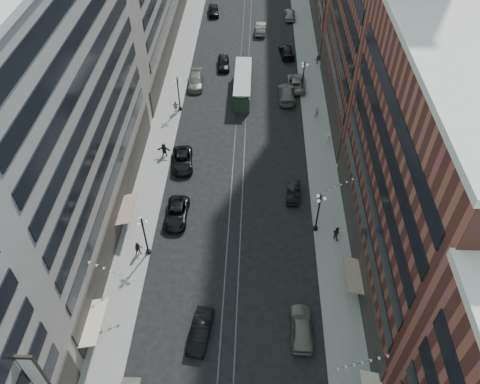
# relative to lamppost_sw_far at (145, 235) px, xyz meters

# --- Properties ---
(ground) EXTENTS (220.00, 220.00, 0.00)m
(ground) POSITION_rel_lamppost_sw_far_xyz_m (9.20, 32.00, -3.10)
(ground) COLOR black
(ground) RESTS_ON ground
(sidewalk_west) EXTENTS (4.00, 180.00, 0.15)m
(sidewalk_west) POSITION_rel_lamppost_sw_far_xyz_m (-1.80, 42.00, -3.02)
(sidewalk_west) COLOR gray
(sidewalk_west) RESTS_ON ground
(sidewalk_east) EXTENTS (4.00, 180.00, 0.15)m
(sidewalk_east) POSITION_rel_lamppost_sw_far_xyz_m (20.20, 42.00, -3.02)
(sidewalk_east) COLOR gray
(sidewalk_east) RESTS_ON ground
(rail_west) EXTENTS (0.12, 180.00, 0.02)m
(rail_west) POSITION_rel_lamppost_sw_far_xyz_m (8.50, 42.00, -3.09)
(rail_west) COLOR #2D2D33
(rail_west) RESTS_ON ground
(rail_east) EXTENTS (0.12, 180.00, 0.02)m
(rail_east) POSITION_rel_lamppost_sw_far_xyz_m (9.90, 42.00, -3.09)
(rail_east) COLOR #2D2D33
(rail_east) RESTS_ON ground
(building_west_mid) EXTENTS (8.00, 36.00, 28.00)m
(building_west_mid) POSITION_rel_lamppost_sw_far_xyz_m (-7.80, 5.00, 10.90)
(building_west_mid) COLOR gray
(building_west_mid) RESTS_ON ground
(building_east_mid) EXTENTS (8.00, 30.00, 24.00)m
(building_east_mid) POSITION_rel_lamppost_sw_far_xyz_m (26.20, -0.00, 8.90)
(building_east_mid) COLOR brown
(building_east_mid) RESTS_ON ground
(lamppost_sw_far) EXTENTS (1.03, 1.14, 5.52)m
(lamppost_sw_far) POSITION_rel_lamppost_sw_far_xyz_m (0.00, 0.00, 0.00)
(lamppost_sw_far) COLOR black
(lamppost_sw_far) RESTS_ON sidewalk_west
(lamppost_sw_mid) EXTENTS (1.03, 1.14, 5.52)m
(lamppost_sw_mid) POSITION_rel_lamppost_sw_far_xyz_m (0.00, 27.00, 0.00)
(lamppost_sw_mid) COLOR black
(lamppost_sw_mid) RESTS_ON sidewalk_west
(lamppost_se_far) EXTENTS (1.03, 1.14, 5.52)m
(lamppost_se_far) POSITION_rel_lamppost_sw_far_xyz_m (18.40, 4.00, 0.00)
(lamppost_se_far) COLOR black
(lamppost_se_far) RESTS_ON sidewalk_east
(lamppost_se_mid) EXTENTS (1.03, 1.14, 5.52)m
(lamppost_se_mid) POSITION_rel_lamppost_sw_far_xyz_m (18.40, 32.00, 0.00)
(lamppost_se_mid) COLOR black
(lamppost_se_mid) RESTS_ON sidewalk_east
(streetcar) EXTENTS (2.52, 11.38, 3.15)m
(streetcar) POSITION_rel_lamppost_sw_far_xyz_m (9.20, 32.03, -1.64)
(streetcar) COLOR #243A27
(streetcar) RESTS_ON ground
(car_2) EXTENTS (2.59, 5.52, 1.53)m
(car_2) POSITION_rel_lamppost_sw_far_xyz_m (2.40, 5.30, -2.33)
(car_2) COLOR black
(car_2) RESTS_ON ground
(car_4) EXTENTS (2.12, 5.19, 1.77)m
(car_4) POSITION_rel_lamppost_sw_far_xyz_m (16.05, -8.80, -2.21)
(car_4) COLOR #626257
(car_4) RESTS_ON ground
(car_5) EXTENTS (2.33, 5.10, 1.62)m
(car_5) POSITION_rel_lamppost_sw_far_xyz_m (6.64, -9.49, -2.29)
(car_5) COLOR black
(car_5) RESTS_ON ground
(pedestrian_2) EXTENTS (0.99, 0.76, 1.80)m
(pedestrian_2) POSITION_rel_lamppost_sw_far_xyz_m (-0.92, -0.25, -2.05)
(pedestrian_2) COLOR black
(pedestrian_2) RESTS_ON sidewalk_west
(car_7) EXTENTS (3.24, 5.87, 1.56)m
(car_7) POSITION_rel_lamppost_sw_far_xyz_m (1.92, 14.65, -2.32)
(car_7) COLOR black
(car_7) RESTS_ON ground
(car_8) EXTENTS (2.67, 5.83, 1.65)m
(car_8) POSITION_rel_lamppost_sw_far_xyz_m (1.62, 33.97, -2.27)
(car_8) COLOR slate
(car_8) RESTS_ON ground
(car_9) EXTENTS (2.58, 5.24, 1.72)m
(car_9) POSITION_rel_lamppost_sw_far_xyz_m (2.40, 60.50, -2.24)
(car_9) COLOR black
(car_9) RESTS_ON ground
(car_10) EXTENTS (1.87, 4.38, 1.40)m
(car_10) POSITION_rel_lamppost_sw_far_xyz_m (16.08, 9.43, -2.39)
(car_10) COLOR black
(car_10) RESTS_ON ground
(car_11) EXTENTS (2.94, 6.09, 1.67)m
(car_11) POSITION_rel_lamppost_sw_far_xyz_m (17.60, 34.03, -2.26)
(car_11) COLOR slate
(car_11) RESTS_ON ground
(car_12) EXTENTS (2.89, 5.68, 1.58)m
(car_12) POSITION_rel_lamppost_sw_far_xyz_m (16.47, 44.27, -2.31)
(car_12) COLOR black
(car_12) RESTS_ON ground
(car_13) EXTENTS (2.33, 4.97, 1.65)m
(car_13) POSITION_rel_lamppost_sw_far_xyz_m (5.70, 39.91, -2.27)
(car_13) COLOR black
(car_13) RESTS_ON ground
(car_14) EXTENTS (2.03, 5.30, 1.72)m
(car_14) POSITION_rel_lamppost_sw_far_xyz_m (11.92, 52.90, -2.23)
(car_14) COLOR #67665C
(car_14) RESTS_ON ground
(pedestrian_5) EXTENTS (1.82, 0.62, 1.94)m
(pedestrian_5) POSITION_rel_lamppost_sw_far_xyz_m (-0.70, 16.31, -1.98)
(pedestrian_5) COLOR black
(pedestrian_5) RESTS_ON sidewalk_west
(pedestrian_6) EXTENTS (1.16, 0.68, 1.86)m
(pedestrian_6) POSITION_rel_lamppost_sw_far_xyz_m (-0.51, 26.34, -2.02)
(pedestrian_6) COLOR gray
(pedestrian_6) RESTS_ON sidewalk_west
(pedestrian_7) EXTENTS (0.94, 0.97, 1.79)m
(pedestrian_7) POSITION_rel_lamppost_sw_far_xyz_m (20.53, 2.75, -2.05)
(pedestrian_7) COLOR black
(pedestrian_7) RESTS_ON sidewalk_east
(pedestrian_8) EXTENTS (0.80, 0.65, 1.90)m
(pedestrian_8) POSITION_rel_lamppost_sw_far_xyz_m (20.17, 25.79, -2.00)
(pedestrian_8) COLOR #A19A85
(pedestrian_8) RESTS_ON sidewalk_east
(pedestrian_9) EXTENTS (1.05, 0.54, 1.56)m
(pedestrian_9) POSITION_rel_lamppost_sw_far_xyz_m (21.64, 41.36, -2.17)
(pedestrian_9) COLOR black
(pedestrian_9) RESTS_ON sidewalk_east
(car_extra_0) EXTENTS (2.09, 5.14, 1.75)m
(car_extra_0) POSITION_rel_lamppost_sw_far_xyz_m (17.60, 59.20, -2.22)
(car_extra_0) COLOR gray
(car_extra_0) RESTS_ON ground
(car_extra_1) EXTENTS (2.60, 6.21, 1.79)m
(car_extra_1) POSITION_rel_lamppost_sw_far_xyz_m (16.00, 30.81, -2.20)
(car_extra_1) COLOR #616157
(car_extra_1) RESTS_ON ground
(pedestrian_extra_0) EXTENTS (1.05, 0.94, 1.55)m
(pedestrian_extra_0) POSITION_rel_lamppost_sw_far_xyz_m (21.35, 19.73, -2.17)
(pedestrian_extra_0) COLOR #B5A996
(pedestrian_extra_0) RESTS_ON sidewalk_east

